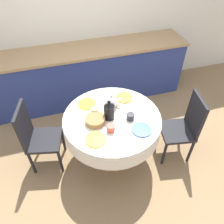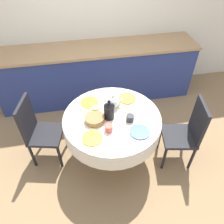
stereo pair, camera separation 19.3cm
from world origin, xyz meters
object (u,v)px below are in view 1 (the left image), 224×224
chair_left (184,126)px  coffee_carafe (109,111)px  chair_right (36,136)px  teapot (112,102)px

chair_left → coffee_carafe: size_ratio=3.75×
chair_left → chair_right: (-1.80, 0.37, 0.00)m
chair_right → coffee_carafe: coffee_carafe is taller
chair_right → coffee_carafe: bearing=89.3°
chair_left → chair_right: same height
chair_left → coffee_carafe: bearing=90.6°
chair_right → teapot: bearing=100.6°
chair_left → teapot: size_ratio=4.78×
teapot → chair_right: bearing=177.8°
coffee_carafe → teapot: (0.08, 0.17, -0.02)m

